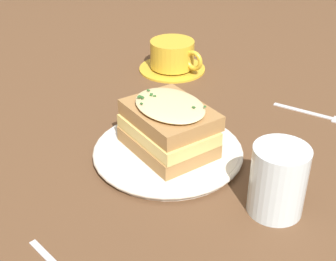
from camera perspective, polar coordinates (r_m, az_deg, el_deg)
The scene contains 6 objects.
ground_plane at distance 0.73m, azimuth -1.53°, elevation -2.13°, with size 2.40×2.40×0.00m, color brown.
dinner_plate at distance 0.70m, azimuth -0.00°, elevation -2.60°, with size 0.23×0.23×0.01m.
sandwich at distance 0.68m, azimuth 0.08°, elevation 0.51°, with size 0.16×0.14×0.08m.
teacup_with_saucer at distance 0.98m, azimuth 0.58°, elevation 8.94°, with size 0.15×0.14×0.06m.
water_glass at distance 0.60m, azimuth 13.26°, elevation -5.93°, with size 0.07×0.07×0.09m, color silver.
fork at distance 0.85m, azimuth 19.47°, elevation 1.41°, with size 0.17×0.03×0.00m.
Camera 1 is at (-0.39, 0.47, 0.40)m, focal length 50.00 mm.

